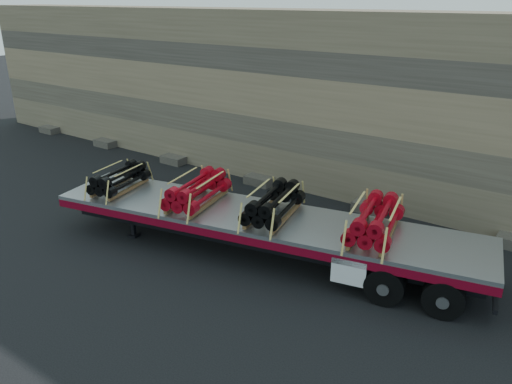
# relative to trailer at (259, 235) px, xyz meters

# --- Properties ---
(ground) EXTENTS (120.00, 120.00, 0.00)m
(ground) POSITION_rel_trailer_xyz_m (-0.54, 0.37, -0.67)
(ground) COLOR black
(ground) RESTS_ON ground
(rock_wall) EXTENTS (44.00, 3.00, 7.00)m
(rock_wall) POSITION_rel_trailer_xyz_m (-0.54, 6.87, 2.83)
(rock_wall) COLOR #7A6B54
(rock_wall) RESTS_ON ground
(trailer) EXTENTS (13.62, 5.15, 1.34)m
(trailer) POSITION_rel_trailer_xyz_m (0.00, 0.00, 0.00)
(trailer) COLOR #B4B6BC
(trailer) RESTS_ON ground
(bundle_front) EXTENTS (1.45, 2.28, 0.75)m
(bundle_front) POSITION_rel_trailer_xyz_m (-5.06, -1.01, 1.04)
(bundle_front) COLOR black
(bundle_front) RESTS_ON trailer
(bundle_midfront) EXTENTS (1.66, 2.61, 0.86)m
(bundle_midfront) POSITION_rel_trailer_xyz_m (-2.09, -0.42, 1.10)
(bundle_midfront) COLOR #A90918
(bundle_midfront) RESTS_ON trailer
(bundle_midrear) EXTENTS (1.63, 2.56, 0.84)m
(bundle_midrear) POSITION_rel_trailer_xyz_m (0.45, 0.09, 1.09)
(bundle_midrear) COLOR black
(bundle_midrear) RESTS_ON trailer
(bundle_rear) EXTENTS (1.70, 2.66, 0.88)m
(bundle_rear) POSITION_rel_trailer_xyz_m (3.37, 0.67, 1.11)
(bundle_rear) COLOR #A90918
(bundle_rear) RESTS_ON trailer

